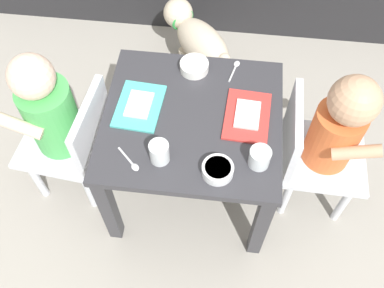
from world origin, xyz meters
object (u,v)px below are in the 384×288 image
at_px(food_tray_left, 139,106).
at_px(spoon_by_right_tray, 235,69).
at_px(seated_child_left, 55,117).
at_px(seated_child_right, 332,132).
at_px(spoon_by_left_tray, 130,161).
at_px(dining_table, 192,132).
at_px(cereal_bowl_left_side, 194,66).
at_px(water_cup_right, 259,158).
at_px(veggie_bowl_near, 218,170).
at_px(water_cup_left, 159,153).
at_px(food_tray_right, 247,116).
at_px(dog, 197,39).

relative_size(food_tray_left, spoon_by_right_tray, 1.98).
xyz_separation_m(seated_child_left, spoon_by_right_tray, (0.56, 0.24, 0.04)).
distance_m(seated_child_right, spoon_by_left_tray, 0.63).
xyz_separation_m(dining_table, cereal_bowl_left_side, (-0.02, 0.20, 0.09)).
relative_size(water_cup_right, veggie_bowl_near, 0.69).
relative_size(food_tray_left, spoon_by_left_tray, 2.46).
distance_m(seated_child_left, spoon_by_left_tray, 0.32).
height_order(food_tray_left, water_cup_left, water_cup_left).
distance_m(food_tray_left, spoon_by_left_tray, 0.20).
bearing_deg(seated_child_right, food_tray_left, 179.79).
bearing_deg(food_tray_left, cereal_bowl_left_side, 48.78).
xyz_separation_m(seated_child_right, food_tray_left, (-0.61, 0.00, 0.04)).
distance_m(seated_child_right, food_tray_right, 0.27).
relative_size(seated_child_right, spoon_by_left_tray, 7.93).
bearing_deg(dining_table, food_tray_right, 7.48).
distance_m(water_cup_left, cereal_bowl_left_side, 0.36).
xyz_separation_m(dog, water_cup_right, (0.26, -0.73, 0.26)).
xyz_separation_m(seated_child_left, water_cup_right, (0.65, -0.12, 0.06)).
distance_m(seated_child_right, food_tray_left, 0.61).
bearing_deg(food_tray_right, cereal_bowl_left_side, 136.45).
xyz_separation_m(seated_child_left, dog, (0.39, 0.61, -0.20)).
relative_size(seated_child_left, cereal_bowl_left_side, 6.83).
relative_size(seated_child_left, water_cup_left, 9.36).
xyz_separation_m(dog, food_tray_left, (-0.12, -0.57, 0.24)).
height_order(food_tray_right, veggie_bowl_near, veggie_bowl_near).
height_order(cereal_bowl_left_side, spoon_by_left_tray, cereal_bowl_left_side).
height_order(veggie_bowl_near, spoon_by_right_tray, veggie_bowl_near).
height_order(seated_child_right, veggie_bowl_near, seated_child_right).
bearing_deg(cereal_bowl_left_side, seated_child_left, -152.53).
distance_m(seated_child_right, water_cup_right, 0.29).
xyz_separation_m(cereal_bowl_left_side, spoon_by_left_tray, (-0.14, -0.38, -0.01)).
bearing_deg(spoon_by_right_tray, dining_table, -118.94).
bearing_deg(dining_table, spoon_by_left_tray, -131.42).
bearing_deg(water_cup_right, cereal_bowl_left_side, 123.60).
bearing_deg(cereal_bowl_left_side, dining_table, -85.53).
xyz_separation_m(dog, spoon_by_left_tray, (-0.11, -0.77, 0.24)).
height_order(food_tray_left, veggie_bowl_near, veggie_bowl_near).
bearing_deg(dog, food_tray_right, -69.22).
xyz_separation_m(dog, cereal_bowl_left_side, (0.03, -0.39, 0.25)).
bearing_deg(seated_child_right, veggie_bowl_near, -149.11).
bearing_deg(veggie_bowl_near, dining_table, 116.91).
height_order(food_tray_left, spoon_by_right_tray, food_tray_left).
bearing_deg(food_tray_right, spoon_by_left_tray, -148.35).
bearing_deg(dining_table, seated_child_right, 2.61).
xyz_separation_m(water_cup_left, spoon_by_right_tray, (0.19, 0.37, -0.03)).
height_order(dog, spoon_by_left_tray, spoon_by_left_tray).
height_order(seated_child_right, cereal_bowl_left_side, seated_child_right).
bearing_deg(water_cup_left, dining_table, 64.70).
distance_m(food_tray_right, veggie_bowl_near, 0.22).
bearing_deg(dining_table, water_cup_right, -33.85).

